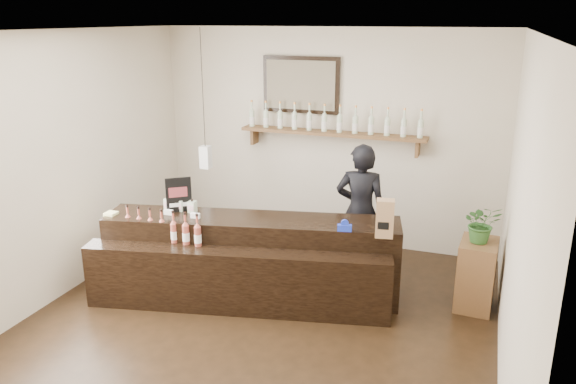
# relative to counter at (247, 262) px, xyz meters

# --- Properties ---
(ground) EXTENTS (5.00, 5.00, 0.00)m
(ground) POSITION_rel_counter_xyz_m (0.31, -0.58, -0.41)
(ground) COLOR black
(ground) RESTS_ON ground
(room_shell) EXTENTS (5.00, 5.00, 5.00)m
(room_shell) POSITION_rel_counter_xyz_m (0.31, -0.58, 1.29)
(room_shell) COLOR beige
(room_shell) RESTS_ON ground
(back_wall_decor) EXTENTS (2.66, 0.96, 1.69)m
(back_wall_decor) POSITION_rel_counter_xyz_m (0.17, 1.79, 1.34)
(back_wall_decor) COLOR brown
(back_wall_decor) RESTS_ON ground
(counter) EXTENTS (3.19, 1.49, 1.03)m
(counter) POSITION_rel_counter_xyz_m (0.00, 0.00, 0.00)
(counter) COLOR black
(counter) RESTS_ON ground
(promo_sign) EXTENTS (0.23, 0.18, 0.39)m
(promo_sign) POSITION_rel_counter_xyz_m (-0.81, 0.04, 0.66)
(promo_sign) COLOR black
(promo_sign) RESTS_ON counter
(paper_bag) EXTENTS (0.19, 0.16, 0.37)m
(paper_bag) POSITION_rel_counter_xyz_m (1.43, 0.07, 0.65)
(paper_bag) COLOR #A0714D
(paper_bag) RESTS_ON counter
(tape_dispenser) EXTENTS (0.15, 0.08, 0.12)m
(tape_dispenser) POSITION_rel_counter_xyz_m (1.03, 0.08, 0.51)
(tape_dispenser) COLOR #1A30B9
(tape_dispenser) RESTS_ON counter
(side_cabinet) EXTENTS (0.39, 0.52, 0.73)m
(side_cabinet) POSITION_rel_counter_xyz_m (2.31, 0.63, -0.05)
(side_cabinet) COLOR brown
(side_cabinet) RESTS_ON ground
(potted_plant) EXTENTS (0.43, 0.40, 0.40)m
(potted_plant) POSITION_rel_counter_xyz_m (2.31, 0.63, 0.52)
(potted_plant) COLOR #2F5F26
(potted_plant) RESTS_ON side_cabinet
(shopkeeper) EXTENTS (0.69, 0.48, 1.79)m
(shopkeeper) POSITION_rel_counter_xyz_m (1.00, 0.97, 0.48)
(shopkeeper) COLOR black
(shopkeeper) RESTS_ON ground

